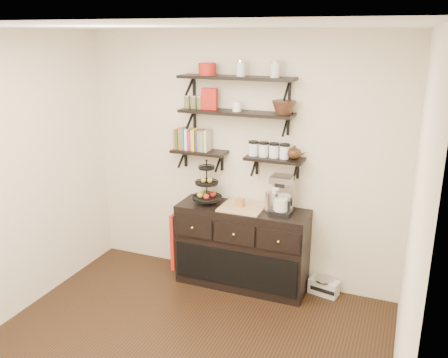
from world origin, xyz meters
TOP-DOWN VIEW (x-y plane):
  - ceiling at (0.00, 0.00)m, footprint 3.50×3.50m
  - back_wall at (0.00, 1.75)m, footprint 3.50×0.02m
  - right_wall at (1.75, 0.00)m, footprint 0.02×3.50m
  - shelf_top at (0.00, 1.62)m, footprint 1.20×0.27m
  - shelf_mid at (0.00, 1.62)m, footprint 1.20×0.27m
  - shelf_low_left at (-0.42, 1.63)m, footprint 0.60×0.25m
  - shelf_low_right at (0.42, 1.63)m, footprint 0.60×0.25m
  - cookbooks at (-0.49, 1.63)m, footprint 0.40×0.15m
  - glass_canisters at (0.36, 1.63)m, footprint 0.43×0.10m
  - sideboard at (0.12, 1.51)m, footprint 1.40×0.50m
  - fruit_stand at (-0.29, 1.52)m, footprint 0.32×0.32m
  - candle at (0.09, 1.51)m, footprint 0.08×0.08m
  - coffee_maker at (0.54, 1.54)m, footprint 0.22×0.21m
  - thermal_carafe at (0.43, 1.49)m, footprint 0.11×0.11m
  - apron at (-0.61, 1.41)m, footprint 0.04×0.28m
  - radio at (1.00, 1.65)m, footprint 0.33×0.24m
  - recipe_box at (-0.29, 1.61)m, footprint 0.16×0.07m
  - walnut_bowl at (0.50, 1.61)m, footprint 0.24×0.24m
  - ramekins at (0.01, 1.61)m, footprint 0.09×0.09m
  - teapot at (0.62, 1.63)m, footprint 0.21×0.18m
  - red_pot at (-0.31, 1.61)m, footprint 0.18×0.18m

SIDE VIEW (x-z plane):
  - radio at x=1.00m, z-range 0.00..0.18m
  - sideboard at x=0.12m, z-range -0.01..0.91m
  - apron at x=-0.61m, z-range 0.14..0.78m
  - candle at x=0.09m, z-range 0.92..1.00m
  - thermal_carafe at x=0.43m, z-range 0.90..1.12m
  - fruit_stand at x=-0.29m, z-range 0.83..1.29m
  - coffee_maker at x=0.54m, z-range 0.89..1.29m
  - back_wall at x=0.00m, z-range 0.00..2.70m
  - right_wall at x=1.75m, z-range 0.00..2.70m
  - shelf_low_left at x=-0.42m, z-range 1.31..1.54m
  - shelf_low_right at x=0.42m, z-range 1.31..1.54m
  - glass_canisters at x=0.36m, z-range 1.45..1.58m
  - teapot at x=0.62m, z-range 1.45..1.59m
  - cookbooks at x=-0.49m, z-range 1.44..1.70m
  - shelf_mid at x=0.00m, z-range 1.77..2.00m
  - ramekins at x=0.01m, z-range 1.90..2.00m
  - walnut_bowl at x=0.50m, z-range 1.90..2.03m
  - recipe_box at x=-0.29m, z-range 1.90..2.12m
  - shelf_top at x=0.00m, z-range 2.12..2.35m
  - red_pot at x=-0.31m, z-range 2.25..2.37m
  - ceiling at x=0.00m, z-range 2.69..2.71m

